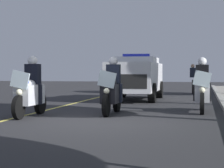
# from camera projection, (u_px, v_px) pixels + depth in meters

# --- Properties ---
(ground_plane) EXTENTS (80.00, 80.00, 0.00)m
(ground_plane) POSITION_uv_depth(u_px,v_px,m) (96.00, 122.00, 10.33)
(ground_plane) COLOR #28282B
(lane_stripe_center) EXTENTS (48.00, 0.12, 0.01)m
(lane_stripe_center) POSITION_uv_depth(u_px,v_px,m) (9.00, 119.00, 10.85)
(lane_stripe_center) COLOR #E0D14C
(lane_stripe_center) RESTS_ON ground
(police_motorcycle_lead_left) EXTENTS (2.14, 0.56, 1.72)m
(police_motorcycle_lead_left) POSITION_uv_depth(u_px,v_px,m) (30.00, 92.00, 11.53)
(police_motorcycle_lead_left) COLOR black
(police_motorcycle_lead_left) RESTS_ON ground
(police_motorcycle_lead_right) EXTENTS (2.14, 0.56, 1.72)m
(police_motorcycle_lead_right) POSITION_uv_depth(u_px,v_px,m) (112.00, 91.00, 12.21)
(police_motorcycle_lead_right) COLOR black
(police_motorcycle_lead_right) RESTS_ON ground
(police_motorcycle_trailing) EXTENTS (2.14, 0.56, 1.72)m
(police_motorcycle_trailing) POSITION_uv_depth(u_px,v_px,m) (202.00, 90.00, 12.78)
(police_motorcycle_trailing) COLOR black
(police_motorcycle_trailing) RESTS_ON ground
(police_suv) EXTENTS (4.92, 2.11, 2.05)m
(police_suv) POSITION_uv_depth(u_px,v_px,m) (136.00, 76.00, 18.26)
(police_suv) COLOR silver
(police_suv) RESTS_ON ground
(cyclist_background) EXTENTS (1.76, 0.32, 1.69)m
(cyclist_background) POSITION_uv_depth(u_px,v_px,m) (193.00, 79.00, 23.55)
(cyclist_background) COLOR black
(cyclist_background) RESTS_ON ground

